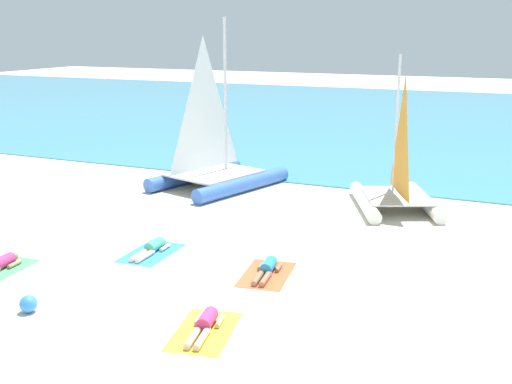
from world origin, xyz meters
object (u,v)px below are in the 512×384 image
object	(u,v)px
sailboat_white	(396,187)
sailboat_blue	(215,163)
towel_rightmost	(204,331)
sunbather_center_right	(267,269)
beach_ball	(28,304)
sunbather_rightmost	(205,324)
sunbather_center_left	(152,248)
towel_center_right	(266,274)
towel_center_left	(151,253)

from	to	relation	value
sailboat_white	sailboat_blue	bearing A→B (deg)	154.10
sailboat_white	towel_rightmost	world-z (taller)	sailboat_white
sunbather_center_right	beach_ball	xyz separation A→B (m)	(-3.73, -4.01, 0.06)
sailboat_blue	sunbather_rightmost	xyz separation A→B (m)	(5.15, -10.44, -0.79)
sunbather_center_left	sailboat_white	bearing A→B (deg)	51.30
sunbather_center_right	beach_ball	world-z (taller)	beach_ball
sailboat_white	sunbather_center_right	size ratio (longest dim) A/B	3.18
sailboat_blue	towel_center_right	world-z (taller)	sailboat_blue
sailboat_white	beach_ball	world-z (taller)	sailboat_white
sailboat_white	sunbather_rightmost	world-z (taller)	sailboat_white
towel_center_left	towel_rightmost	bearing A→B (deg)	-44.90
sunbather_center_left	towel_rightmost	distance (m)	4.88
towel_rightmost	sunbather_center_right	bearing A→B (deg)	90.81
towel_center_right	sailboat_blue	bearing A→B (deg)	125.17
sailboat_white	sunbather_center_right	bearing A→B (deg)	-127.19
towel_center_left	towel_rightmost	world-z (taller)	same
sailboat_white	beach_ball	xyz separation A→B (m)	(-5.39, -10.96, -0.55)
sailboat_white	towel_center_right	xyz separation A→B (m)	(-1.65, -7.02, -0.74)
sunbather_rightmost	towel_rightmost	bearing A→B (deg)	-90.00
beach_ball	towel_rightmost	bearing A→B (deg)	10.56
sunbather_rightmost	sunbather_center_left	bearing A→B (deg)	123.48
sunbather_rightmost	towel_center_right	bearing A→B (deg)	78.90
sailboat_white	sunbather_center_right	distance (m)	7.17
sailboat_blue	towel_center_left	xyz separation A→B (m)	(1.74, -7.10, -0.91)
towel_center_left	towel_center_right	bearing A→B (deg)	-2.95
towel_center_left	sunbather_rightmost	xyz separation A→B (m)	(3.41, -3.35, 0.13)
sailboat_blue	sailboat_white	xyz separation A→B (m)	(6.78, -0.25, -0.18)
sailboat_blue	sunbather_rightmost	world-z (taller)	sailboat_blue
sunbather_center_left	towel_rightmost	xyz separation A→B (m)	(3.43, -3.48, -0.13)
sunbather_center_left	beach_ball	world-z (taller)	beach_ball
towel_center_left	towel_rightmost	distance (m)	4.83
sailboat_white	towel_rightmost	distance (m)	10.40
sunbather_center_right	sailboat_white	bearing A→B (deg)	68.10
sunbather_center_left	sunbather_rightmost	size ratio (longest dim) A/B	1.00
sunbather_center_left	towel_center_right	world-z (taller)	sunbather_center_left
towel_center_right	beach_ball	size ratio (longest dim) A/B	5.08
towel_rightmost	sunbather_center_left	bearing A→B (deg)	134.57
sailboat_blue	towel_center_right	distance (m)	8.94
towel_rightmost	sunbather_rightmost	xyz separation A→B (m)	(-0.01, 0.07, 0.13)
beach_ball	sunbather_rightmost	bearing A→B (deg)	11.55
towel_center_right	sunbather_rightmost	world-z (taller)	sunbather_rightmost
towel_rightmost	beach_ball	size ratio (longest dim) A/B	5.08
towel_center_right	towel_center_left	bearing A→B (deg)	177.05
sailboat_white	towel_center_left	xyz separation A→B (m)	(-5.04, -6.84, -0.74)
towel_center_left	sunbather_center_right	world-z (taller)	sunbather_center_right
beach_ball	sunbather_center_right	bearing A→B (deg)	47.03
sailboat_white	beach_ball	bearing A→B (deg)	-139.96
sunbather_center_right	towel_rightmost	size ratio (longest dim) A/B	0.82
towel_center_right	towel_rightmost	size ratio (longest dim) A/B	1.00
towel_center_right	beach_ball	distance (m)	5.44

